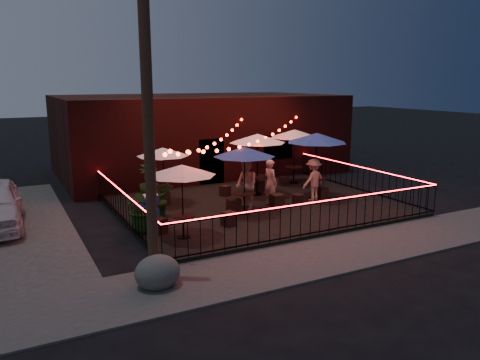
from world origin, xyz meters
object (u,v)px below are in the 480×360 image
object	(u,v)px
cooler	(150,206)
cafe_table_1	(163,153)
utility_pole	(148,114)
cafe_table_0	(182,171)
cafe_table_2	(244,153)
cafe_table_4	(317,139)
cafe_table_5	(295,134)
boulder	(158,273)
cafe_table_3	(257,139)

from	to	relation	value
cooler	cafe_table_1	bearing A→B (deg)	54.52
utility_pole	cafe_table_0	size ratio (longest dim) A/B	3.26
utility_pole	cafe_table_0	xyz separation A→B (m)	(1.60, 2.23, -1.83)
cafe_table_2	cafe_table_4	distance (m)	3.60
utility_pole	cafe_table_5	xyz separation A→B (m)	(8.80, 7.06, -1.61)
cafe_table_4	cafe_table_5	size ratio (longest dim) A/B	1.06
utility_pole	boulder	size ratio (longest dim) A/B	8.16
cafe_table_3	cafe_table_5	xyz separation A→B (m)	(2.59, 1.18, -0.05)
utility_pole	cafe_table_5	distance (m)	11.40
cafe_table_3	boulder	world-z (taller)	cafe_table_3
utility_pole	cafe_table_4	distance (m)	9.19
cafe_table_2	cafe_table_5	distance (m)	5.51
cooler	boulder	size ratio (longest dim) A/B	0.82
cafe_table_1	cooler	world-z (taller)	cafe_table_1
cafe_table_2	cafe_table_3	world-z (taller)	cafe_table_3
cafe_table_2	cafe_table_4	world-z (taller)	cafe_table_4
cafe_table_0	cafe_table_4	xyz separation A→B (m)	(6.37, 2.10, 0.36)
cafe_table_5	cafe_table_0	bearing A→B (deg)	-146.11
cafe_table_0	cafe_table_2	size ratio (longest dim) A/B	0.89
cafe_table_1	cafe_table_4	xyz separation A→B (m)	(5.62, -1.93, 0.41)
cafe_table_0	cafe_table_1	bearing A→B (deg)	79.43
cafe_table_5	cooler	xyz separation A→B (m)	(-7.48, -2.38, -1.83)
cafe_table_5	boulder	xyz separation A→B (m)	(-8.86, -7.54, -2.00)
cafe_table_5	cafe_table_3	bearing A→B (deg)	-155.50
cafe_table_1	cafe_table_5	world-z (taller)	cafe_table_5
cafe_table_4	cafe_table_5	xyz separation A→B (m)	(0.82, 2.74, -0.14)
cafe_table_0	cafe_table_3	xyz separation A→B (m)	(4.60, 3.65, 0.27)
cafe_table_0	cooler	size ratio (longest dim) A/B	3.05
utility_pole	cafe_table_0	world-z (taller)	utility_pole
cafe_table_0	cafe_table_2	distance (m)	3.20
cafe_table_4	boulder	size ratio (longest dim) A/B	2.88
cafe_table_3	cafe_table_4	size ratio (longest dim) A/B	1.04
cafe_table_3	boulder	xyz separation A→B (m)	(-6.27, -6.36, -2.06)
cafe_table_2	boulder	xyz separation A→B (m)	(-4.50, -4.17, -1.93)
cafe_table_0	cafe_table_2	world-z (taller)	cafe_table_2
utility_pole	cafe_table_2	distance (m)	6.02
cafe_table_2	utility_pole	bearing A→B (deg)	-140.24
cafe_table_5	cafe_table_1	bearing A→B (deg)	-172.86
cafe_table_5	cooler	bearing A→B (deg)	-162.34
utility_pole	cafe_table_3	xyz separation A→B (m)	(6.20, 5.88, -1.56)
cafe_table_1	boulder	size ratio (longest dim) A/B	2.58
cafe_table_4	cooler	bearing A→B (deg)	176.93
utility_pole	boulder	distance (m)	3.65
cafe_table_2	cafe_table_4	bearing A→B (deg)	10.16
cafe_table_2	cafe_table_4	xyz separation A→B (m)	(3.53, 0.63, 0.22)
cafe_table_3	boulder	size ratio (longest dim) A/B	2.99
cooler	cafe_table_0	bearing A→B (deg)	-85.60
cafe_table_1	cafe_table_2	distance (m)	3.31
cooler	boulder	bearing A→B (deg)	-107.17
cafe_table_0	cafe_table_3	size ratio (longest dim) A/B	0.84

